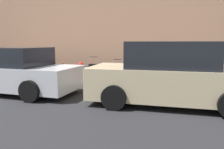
% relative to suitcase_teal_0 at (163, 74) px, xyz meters
% --- Properties ---
extents(ground_plane, '(40.00, 40.00, 0.00)m').
position_rel_suitcase_teal_0_xyz_m(ground_plane, '(4.19, 0.84, -0.48)').
color(ground_plane, black).
extents(sidewalk_curb, '(18.00, 5.00, 0.14)m').
position_rel_suitcase_teal_0_xyz_m(sidewalk_curb, '(4.19, -1.66, -0.41)').
color(sidewalk_curb, '#9E9B93').
rests_on(sidewalk_curb, ground_plane).
extents(suitcase_teal_0, '(0.36, 0.22, 0.98)m').
position_rel_suitcase_teal_0_xyz_m(suitcase_teal_0, '(0.00, 0.00, 0.00)').
color(suitcase_teal_0, '#0F606B').
rests_on(suitcase_teal_0, sidewalk_curb).
extents(suitcase_olive_1, '(0.42, 0.27, 0.76)m').
position_rel_suitcase_teal_0_xyz_m(suitcase_olive_1, '(0.44, -0.06, -0.06)').
color(suitcase_olive_1, '#59601E').
rests_on(suitcase_olive_1, sidewalk_curb).
extents(suitcase_navy_2, '(0.36, 0.21, 0.97)m').
position_rel_suitcase_teal_0_xyz_m(suitcase_navy_2, '(0.88, -0.02, 0.03)').
color(suitcase_navy_2, navy).
rests_on(suitcase_navy_2, sidewalk_curb).
extents(suitcase_maroon_3, '(0.46, 0.21, 0.79)m').
position_rel_suitcase_teal_0_xyz_m(suitcase_maroon_3, '(1.35, 0.03, 0.03)').
color(suitcase_maroon_3, maroon).
rests_on(suitcase_maroon_3, sidewalk_curb).
extents(suitcase_silver_4, '(0.43, 0.25, 0.88)m').
position_rel_suitcase_teal_0_xyz_m(suitcase_silver_4, '(1.85, -0.05, -0.04)').
color(suitcase_silver_4, '#9EA0A8').
rests_on(suitcase_silver_4, sidewalk_curb).
extents(suitcase_red_5, '(0.49, 0.22, 0.69)m').
position_rel_suitcase_teal_0_xyz_m(suitcase_red_5, '(2.36, -0.04, -0.02)').
color(suitcase_red_5, red).
rests_on(suitcase_red_5, sidewalk_curb).
extents(suitcase_black_6, '(0.40, 0.24, 0.97)m').
position_rel_suitcase_teal_0_xyz_m(suitcase_black_6, '(2.85, 0.04, -0.00)').
color(suitcase_black_6, black).
rests_on(suitcase_black_6, sidewalk_curb).
extents(fire_hydrant, '(0.39, 0.21, 0.72)m').
position_rel_suitcase_teal_0_xyz_m(fire_hydrant, '(3.46, -0.00, 0.04)').
color(fire_hydrant, red).
rests_on(fire_hydrant, sidewalk_curb).
extents(bollard_post, '(0.15, 0.15, 0.67)m').
position_rel_suitcase_teal_0_xyz_m(bollard_post, '(4.23, 0.15, 0.00)').
color(bollard_post, brown).
rests_on(bollard_post, sidewalk_curb).
extents(parked_car_beige_0, '(4.42, 2.17, 1.71)m').
position_rel_suitcase_teal_0_xyz_m(parked_car_beige_0, '(-0.31, 2.45, 0.32)').
color(parked_car_beige_0, tan).
rests_on(parked_car_beige_0, ground_plane).
extents(parked_car_silver_1, '(4.73, 2.12, 1.53)m').
position_rel_suitcase_teal_0_xyz_m(parked_car_silver_1, '(4.93, 2.45, 0.25)').
color(parked_car_silver_1, '#B2B5BA').
rests_on(parked_car_silver_1, ground_plane).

